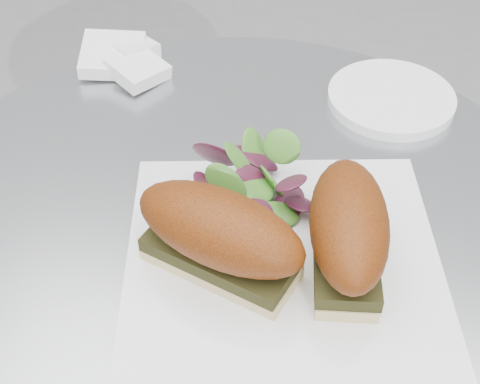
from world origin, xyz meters
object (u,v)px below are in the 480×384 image
object	(u,v)px
plate	(283,270)
saucer	(391,98)
sandwich_right	(348,230)
sandwich_left	(220,235)

from	to	relation	value
plate	saucer	size ratio (longest dim) A/B	1.88
saucer	sandwich_right	bearing A→B (deg)	-94.69
plate	saucer	bearing A→B (deg)	75.83
plate	saucer	xyz separation A→B (m)	(0.07, 0.29, -0.00)
saucer	plate	bearing A→B (deg)	-104.17
plate	sandwich_left	bearing A→B (deg)	-162.46
plate	sandwich_right	bearing A→B (deg)	16.13
sandwich_right	saucer	size ratio (longest dim) A/B	1.05
sandwich_left	sandwich_right	size ratio (longest dim) A/B	1.08
sandwich_right	sandwich_left	bearing A→B (deg)	-83.42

